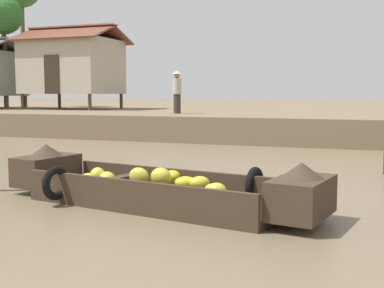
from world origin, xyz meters
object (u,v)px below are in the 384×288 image
object	(u,v)px
stilt_house_mid_left	(72,66)
palm_tree_mid	(3,17)
vendor_person	(177,90)
banana_boat	(155,187)

from	to	relation	value
stilt_house_mid_left	palm_tree_mid	xyz separation A→B (m)	(-3.93, -0.22, 2.54)
palm_tree_mid	vendor_person	world-z (taller)	palm_tree_mid
palm_tree_mid	vendor_person	distance (m)	11.91
stilt_house_mid_left	palm_tree_mid	size ratio (longest dim) A/B	0.84
palm_tree_mid	banana_boat	bearing A→B (deg)	-43.90
banana_boat	stilt_house_mid_left	distance (m)	18.69
banana_boat	vendor_person	distance (m)	12.25
vendor_person	palm_tree_mid	bearing A→B (deg)	163.96
banana_boat	vendor_person	size ratio (longest dim) A/B	3.17
stilt_house_mid_left	vendor_person	distance (m)	7.79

